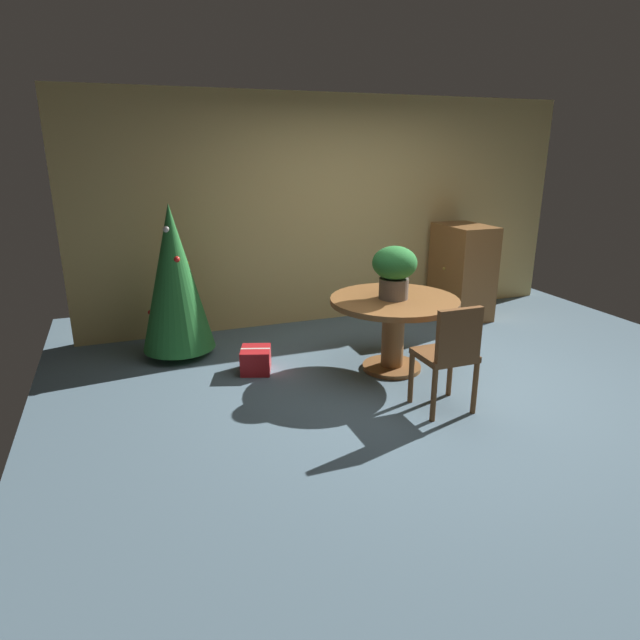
% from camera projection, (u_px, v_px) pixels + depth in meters
% --- Properties ---
extents(ground_plane, '(6.60, 6.60, 0.00)m').
position_uv_depth(ground_plane, '(427.00, 385.00, 4.80)').
color(ground_plane, slate).
extents(back_wall_panel, '(6.00, 0.10, 2.60)m').
position_uv_depth(back_wall_panel, '(336.00, 211.00, 6.36)').
color(back_wall_panel, tan).
rests_on(back_wall_panel, ground_plane).
extents(round_dining_table, '(1.18, 1.18, 0.70)m').
position_uv_depth(round_dining_table, '(394.00, 317.00, 5.00)').
color(round_dining_table, brown).
rests_on(round_dining_table, ground_plane).
extents(flower_vase, '(0.41, 0.41, 0.48)m').
position_uv_depth(flower_vase, '(394.00, 268.00, 4.86)').
color(flower_vase, '#665B51').
rests_on(flower_vase, round_dining_table).
extents(wooden_chair_near, '(0.42, 0.39, 0.89)m').
position_uv_depth(wooden_chair_near, '(450.00, 352.00, 4.18)').
color(wooden_chair_near, brown).
rests_on(wooden_chair_near, ground_plane).
extents(holiday_tree, '(0.71, 0.71, 1.52)m').
position_uv_depth(holiday_tree, '(174.00, 278.00, 5.26)').
color(holiday_tree, brown).
rests_on(holiday_tree, ground_plane).
extents(gift_box_red, '(0.35, 0.37, 0.23)m').
position_uv_depth(gift_box_red, '(256.00, 360.00, 5.06)').
color(gift_box_red, red).
rests_on(gift_box_red, ground_plane).
extents(wooden_cabinet, '(0.53, 0.75, 1.13)m').
position_uv_depth(wooden_cabinet, '(462.00, 271.00, 6.61)').
color(wooden_cabinet, brown).
rests_on(wooden_cabinet, ground_plane).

